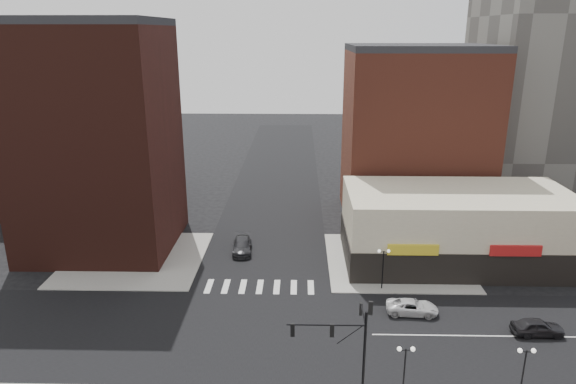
{
  "coord_description": "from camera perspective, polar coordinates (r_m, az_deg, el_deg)",
  "views": [
    {
      "loc": [
        3.77,
        -37.7,
        24.44
      ],
      "look_at": [
        2.8,
        4.94,
        11.0
      ],
      "focal_mm": 32.0,
      "sensor_mm": 36.0,
      "label": 1
    }
  ],
  "objects": [
    {
      "name": "street_lamp_se_b",
      "position": [
        39.52,
        24.84,
        -16.7
      ],
      "size": [
        1.22,
        0.32,
        4.16
      ],
      "color": "black",
      "rests_on": "sidewalk_se"
    },
    {
      "name": "dark_sedan_north",
      "position": [
        59.7,
        -5.13,
        -5.96
      ],
      "size": [
        2.47,
        5.35,
        1.51
      ],
      "primitive_type": "imported",
      "rotation": [
        0.0,
        0.0,
        0.07
      ],
      "color": "black",
      "rests_on": "ground"
    },
    {
      "name": "street_lamp_ne",
      "position": [
        51.03,
        10.55,
        -7.31
      ],
      "size": [
        1.22,
        0.32,
        4.16
      ],
      "color": "black",
      "rests_on": "sidewalk_ne"
    },
    {
      "name": "building_nw_low",
      "position": [
        82.23,
        -24.55,
        2.93
      ],
      "size": [
        20.0,
        18.0,
        12.0
      ],
      "primitive_type": "cube",
      "color": "#3B1912",
      "rests_on": "ground"
    },
    {
      "name": "building_ne_midrise",
      "position": [
        70.2,
        13.89,
        5.94
      ],
      "size": [
        18.0,
        15.0,
        22.0
      ],
      "primitive_type": "cube",
      "color": "brown",
      "rests_on": "ground"
    },
    {
      "name": "ground",
      "position": [
        45.09,
        -3.84,
        -15.38
      ],
      "size": [
        240.0,
        240.0,
        0.0
      ],
      "primitive_type": "plane",
      "color": "black",
      "rests_on": "ground"
    },
    {
      "name": "road_ns",
      "position": [
        45.08,
        -3.84,
        -15.36
      ],
      "size": [
        14.0,
        200.0,
        0.02
      ],
      "primitive_type": "cube",
      "color": "black",
      "rests_on": "ground"
    },
    {
      "name": "road_ew",
      "position": [
        45.09,
        -3.84,
        -15.37
      ],
      "size": [
        200.0,
        14.0,
        0.02
      ],
      "primitive_type": "cube",
      "color": "black",
      "rests_on": "ground"
    },
    {
      "name": "white_suv",
      "position": [
        48.69,
        13.63,
        -12.31
      ],
      "size": [
        4.77,
        2.46,
        1.29
      ],
      "primitive_type": "imported",
      "rotation": [
        0.0,
        0.0,
        1.5
      ],
      "color": "silver",
      "rests_on": "ground"
    },
    {
      "name": "street_lamp_se_a",
      "position": [
        37.17,
        12.9,
        -17.69
      ],
      "size": [
        1.22,
        0.32,
        4.16
      ],
      "color": "black",
      "rests_on": "sidewalk_se"
    },
    {
      "name": "building_ne_row",
      "position": [
        59.34,
        18.15,
        -4.29
      ],
      "size": [
        24.2,
        12.2,
        8.0
      ],
      "color": "beige",
      "rests_on": "ground"
    },
    {
      "name": "traffic_signal",
      "position": [
        35.83,
        6.9,
        -15.59
      ],
      "size": [
        5.59,
        3.09,
        7.77
      ],
      "color": "black",
      "rests_on": "ground"
    },
    {
      "name": "building_nw",
      "position": [
        61.81,
        -20.43,
        5.25
      ],
      "size": [
        16.0,
        15.0,
        25.0
      ],
      "primitive_type": "cube",
      "color": "#3B1912",
      "rests_on": "ground"
    },
    {
      "name": "sidewalk_ne",
      "position": [
        58.61,
        11.84,
        -7.49
      ],
      "size": [
        15.0,
        15.0,
        0.12
      ],
      "primitive_type": "cube",
      "color": "gray",
      "rests_on": "ground"
    },
    {
      "name": "dark_sedan_east",
      "position": [
        49.11,
        25.98,
        -13.34
      ],
      "size": [
        4.26,
        1.76,
        1.44
      ],
      "primitive_type": "imported",
      "rotation": [
        0.0,
        0.0,
        1.58
      ],
      "color": "black",
      "rests_on": "ground"
    },
    {
      "name": "sidewalk_nw",
      "position": [
        60.44,
        -16.54,
        -7.07
      ],
      "size": [
        15.0,
        15.0,
        0.12
      ],
      "primitive_type": "cube",
      "color": "gray",
      "rests_on": "ground"
    }
  ]
}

